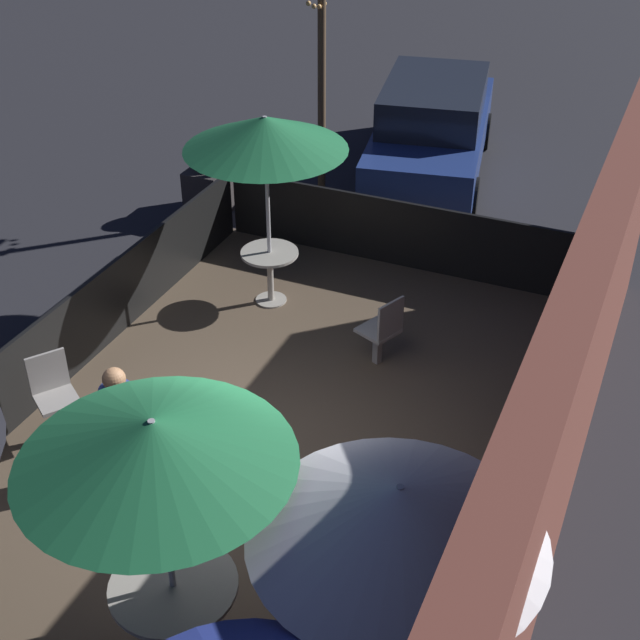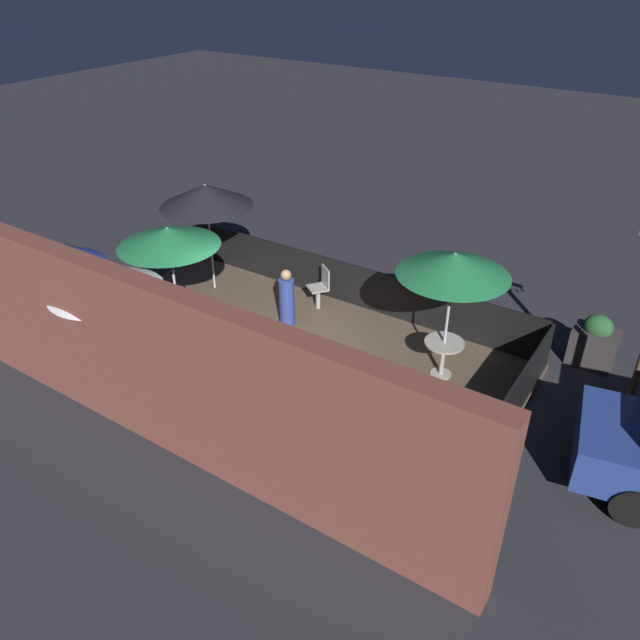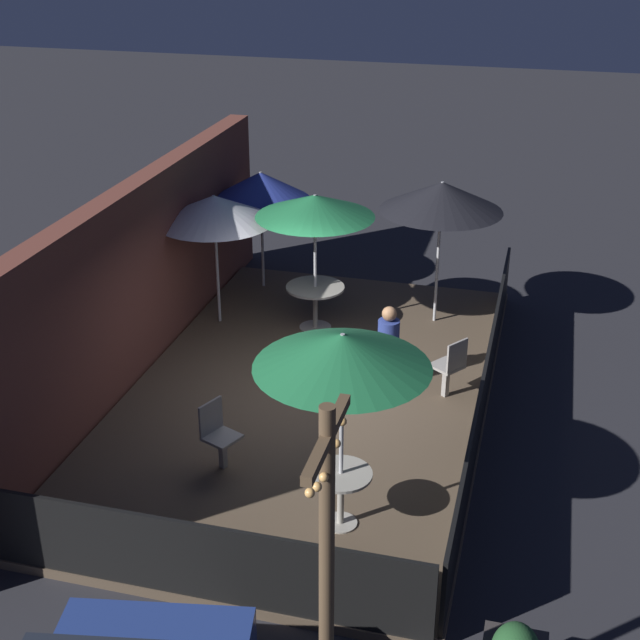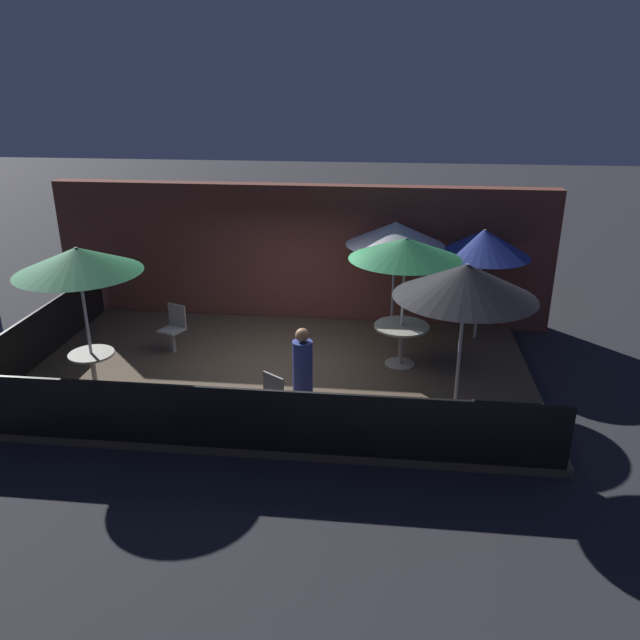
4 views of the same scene
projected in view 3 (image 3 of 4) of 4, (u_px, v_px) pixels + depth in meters
The scene contains 16 objects.
ground_plane at pixel (308, 399), 13.27m from camera, with size 60.00×60.00×0.00m, color #26262B.
patio_deck at pixel (308, 396), 13.24m from camera, with size 8.92×5.21×0.12m.
building_wall at pixel (125, 289), 13.29m from camera, with size 10.52×0.36×2.96m.
fence_front at pixel (485, 386), 12.42m from camera, with size 8.72×0.05×0.95m.
fence_side_left at pixel (194, 560), 9.15m from camera, with size 0.05×5.01×0.95m.
patio_umbrella_0 at pixel (342, 351), 9.47m from camera, with size 1.95×1.95×2.48m.
patio_umbrella_1 at pixel (315, 206), 14.28m from camera, with size 1.95×1.95×2.36m.
patio_umbrella_2 at pixel (261, 186), 16.02m from camera, with size 1.80×1.80×2.21m.
patio_umbrella_3 at pixel (442, 197), 14.51m from camera, with size 2.04×2.04×2.48m.
patio_umbrella_4 at pixel (214, 209), 14.58m from camera, with size 1.96×1.96×2.26m.
dining_table_0 at pixel (341, 484), 10.20m from camera, with size 0.73×0.73×0.72m.
dining_table_1 at pixel (315, 295), 14.95m from camera, with size 0.98×0.98×0.76m.
patio_chair_0 at pixel (450, 366), 12.85m from camera, with size 0.56×0.56×0.96m.
patio_chair_1 at pixel (218, 433), 11.31m from camera, with size 0.52×0.52×0.90m.
patron_0 at pixel (388, 349), 13.24m from camera, with size 0.39×0.39×1.26m.
light_post at pixel (327, 585), 6.77m from camera, with size 1.10×0.12×3.60m.
Camera 3 is at (-11.06, -3.10, 6.75)m, focal length 50.00 mm.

